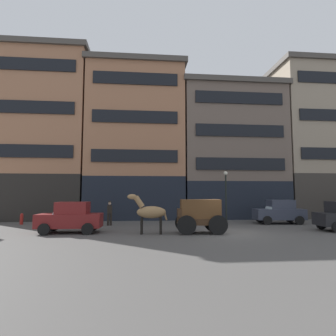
{
  "coord_description": "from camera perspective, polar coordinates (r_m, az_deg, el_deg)",
  "views": [
    {
      "loc": [
        -4.94,
        -16.61,
        2.36
      ],
      "look_at": [
        -3.13,
        2.2,
        4.05
      ],
      "focal_mm": 30.01,
      "sensor_mm": 36.0,
      "label": 1
    }
  ],
  "objects": [
    {
      "name": "sedan_parked_curb",
      "position": [
        17.93,
        -19.17,
        -9.46
      ],
      "size": [
        3.72,
        1.89,
        1.83
      ],
      "color": "maroon",
      "rests_on": "ground_plane"
    },
    {
      "name": "building_far_left",
      "position": [
        29.56,
        -23.27,
        6.19
      ],
      "size": [
        8.26,
        7.11,
        15.8
      ],
      "color": "black",
      "rests_on": "ground_plane"
    },
    {
      "name": "streetlamp_curbside",
      "position": [
        23.11,
        11.68,
        -4.23
      ],
      "size": [
        0.32,
        0.32,
        4.12
      ],
      "color": "black",
      "rests_on": "ground_plane"
    },
    {
      "name": "ground_plane",
      "position": [
        17.49,
        11.25,
        -12.77
      ],
      "size": [
        120.0,
        120.0,
        0.0
      ],
      "primitive_type": "plane",
      "color": "#4C4947"
    },
    {
      "name": "building_center_right",
      "position": [
        29.3,
        12.3,
        3.28
      ],
      "size": [
        10.24,
        7.11,
        13.08
      ],
      "color": "black",
      "rests_on": "ground_plane"
    },
    {
      "name": "sedan_dark",
      "position": [
        23.64,
        21.66,
        -8.26
      ],
      "size": [
        3.83,
        2.13,
        1.83
      ],
      "color": "#333847",
      "rests_on": "ground_plane"
    },
    {
      "name": "building_center_left",
      "position": [
        28.06,
        -6.55,
        5.28
      ],
      "size": [
        9.38,
        7.11,
        14.74
      ],
      "color": "black",
      "rests_on": "ground_plane"
    },
    {
      "name": "building_far_right",
      "position": [
        33.6,
        27.83,
        4.92
      ],
      "size": [
        9.33,
        7.11,
        15.65
      ],
      "color": "#38332D",
      "rests_on": "ground_plane"
    },
    {
      "name": "fire_hydrant_curbside",
      "position": [
        24.2,
        -27.6,
        -9.12
      ],
      "size": [
        0.24,
        0.24,
        0.83
      ],
      "color": "maroon",
      "rests_on": "ground_plane"
    },
    {
      "name": "pedestrian_officer",
      "position": [
        21.26,
        -11.78,
        -8.72
      ],
      "size": [
        0.51,
        0.51,
        1.79
      ],
      "color": "black",
      "rests_on": "ground_plane"
    },
    {
      "name": "cargo_wagon",
      "position": [
        16.9,
        6.42,
        -9.19
      ],
      "size": [
        2.96,
        1.62,
        1.98
      ],
      "color": "#3D2819",
      "rests_on": "ground_plane"
    },
    {
      "name": "draft_horse",
      "position": [
        16.55,
        -3.76,
        -8.87
      ],
      "size": [
        2.35,
        0.67,
        2.3
      ],
      "color": "#937047",
      "rests_on": "ground_plane"
    }
  ]
}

